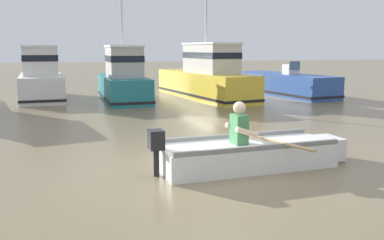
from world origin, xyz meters
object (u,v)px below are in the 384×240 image
at_px(rowboat_with_person, 250,153).
at_px(moored_boat_yellow, 206,78).
at_px(moored_boat_white, 41,80).
at_px(moored_boat_blue, 284,85).
at_px(moored_boat_teal, 123,81).

distance_m(rowboat_with_person, moored_boat_yellow, 10.64).
xyz_separation_m(moored_boat_white, moored_boat_blue, (10.45, -1.42, -0.37)).
relative_size(rowboat_with_person, moored_boat_blue, 0.63).
bearing_deg(moored_boat_blue, moored_boat_teal, -178.90).
distance_m(rowboat_with_person, moored_boat_teal, 10.27).
xyz_separation_m(moored_boat_teal, moored_boat_yellow, (3.50, 0.04, 0.05)).
relative_size(moored_boat_yellow, moored_boat_blue, 1.15).
height_order(moored_boat_white, moored_boat_yellow, moored_boat_yellow).
distance_m(rowboat_with_person, moored_boat_blue, 12.26).
bearing_deg(moored_boat_white, moored_boat_blue, -7.72).
height_order(moored_boat_teal, moored_boat_yellow, moored_boat_yellow).
relative_size(moored_boat_white, moored_boat_blue, 0.80).
bearing_deg(moored_boat_blue, moored_boat_white, 172.28).
height_order(rowboat_with_person, moored_boat_blue, moored_boat_blue).
xyz_separation_m(moored_boat_teal, moored_boat_blue, (7.30, 0.14, -0.37)).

